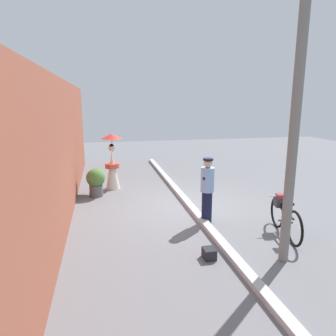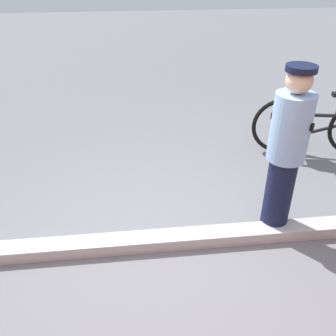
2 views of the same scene
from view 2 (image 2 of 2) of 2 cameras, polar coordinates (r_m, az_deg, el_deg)
ground_plane at (r=3.63m, az=-2.46°, el=-11.82°), size 30.00×30.00×0.00m
sidewalk_curb at (r=3.59m, az=-2.48°, el=-11.12°), size 14.00×0.20×0.12m
bicycle_near_officer at (r=5.32m, az=21.56°, el=6.53°), size 1.76×0.51×0.87m
person_officer at (r=3.48m, az=17.66°, el=2.39°), size 0.34×0.34×1.66m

